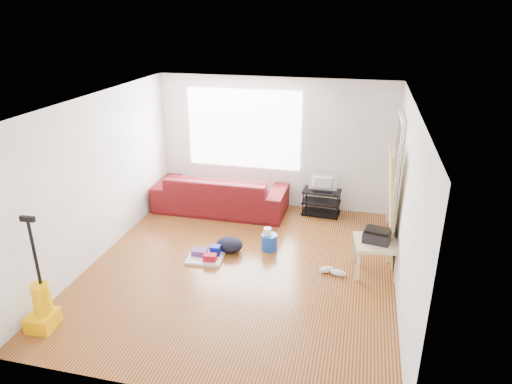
% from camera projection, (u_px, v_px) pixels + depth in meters
% --- Properties ---
extents(room, '(4.51, 5.01, 2.51)m').
position_uv_depth(room, '(247.00, 188.00, 6.55)').
color(room, '#4D2708').
rests_on(room, ground).
extents(sofa, '(2.51, 0.98, 0.73)m').
position_uv_depth(sofa, '(221.00, 210.00, 8.86)').
color(sofa, '#3E0908').
rests_on(sofa, ground).
extents(tv_stand, '(0.72, 0.44, 0.48)m').
position_uv_depth(tv_stand, '(321.00, 202.00, 8.60)').
color(tv_stand, black).
rests_on(tv_stand, ground).
extents(tv, '(0.52, 0.07, 0.30)m').
position_uv_depth(tv, '(322.00, 183.00, 8.46)').
color(tv, black).
rests_on(tv, tv_stand).
extents(side_table, '(0.68, 0.68, 0.50)m').
position_uv_depth(side_table, '(376.00, 246.00, 6.67)').
color(side_table, tan).
rests_on(side_table, ground).
extents(printer, '(0.43, 0.35, 0.20)m').
position_uv_depth(printer, '(377.00, 235.00, 6.60)').
color(printer, black).
rests_on(printer, side_table).
extents(bucket, '(0.31, 0.31, 0.26)m').
position_uv_depth(bucket, '(269.00, 249.00, 7.43)').
color(bucket, '#1441AD').
rests_on(bucket, ground).
extents(toilet_paper, '(0.13, 0.13, 0.12)m').
position_uv_depth(toilet_paper, '(267.00, 239.00, 7.36)').
color(toilet_paper, white).
rests_on(toilet_paper, bucket).
extents(cleaning_tray, '(0.57, 0.47, 0.20)m').
position_uv_depth(cleaning_tray, '(207.00, 256.00, 7.12)').
color(cleaning_tray, silver).
rests_on(cleaning_tray, ground).
extents(backpack, '(0.45, 0.36, 0.24)m').
position_uv_depth(backpack, '(230.00, 251.00, 7.37)').
color(backpack, black).
rests_on(backpack, ground).
extents(sneakers, '(0.43, 0.22, 0.10)m').
position_uv_depth(sneakers, '(332.00, 271.00, 6.72)').
color(sneakers, silver).
rests_on(sneakers, ground).
extents(vacuum, '(0.33, 0.37, 1.47)m').
position_uv_depth(vacuum, '(42.00, 307.00, 5.54)').
color(vacuum, '#FCAC00').
rests_on(vacuum, ground).
extents(door_panel, '(0.22, 0.71, 1.77)m').
position_uv_depth(door_panel, '(385.00, 258.00, 7.15)').
color(door_panel, olive).
rests_on(door_panel, ground).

